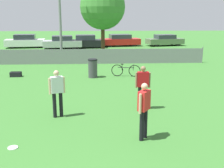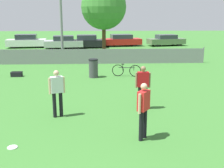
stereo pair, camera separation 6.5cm
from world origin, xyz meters
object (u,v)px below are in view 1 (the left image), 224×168
at_px(frisbee_disc, 13,148).
at_px(parked_car_olive, 165,40).
at_px(light_pole, 59,2).
at_px(trash_bin, 93,68).
at_px(player_receiver_white, 57,90).
at_px(bicycle_sideline, 126,70).
at_px(player_thrower_red, 144,107).
at_px(parked_car_red, 120,40).
at_px(tree_near_pole, 103,7).
at_px(player_defender_red, 143,84).
at_px(parked_car_white, 25,41).
at_px(parked_car_silver, 62,42).
at_px(parked_car_dark, 85,42).
at_px(gear_bag_sideline, 16,74).

height_order(frisbee_disc, parked_car_olive, parked_car_olive).
bearing_deg(light_pole, trash_bin, -67.97).
height_order(player_receiver_white, bicycle_sideline, player_receiver_white).
bearing_deg(player_receiver_white, player_thrower_red, -56.96).
bearing_deg(parked_car_red, tree_near_pole, -114.55).
xyz_separation_m(tree_near_pole, bicycle_sideline, (1.17, -8.09, -3.80)).
bearing_deg(player_defender_red, trash_bin, 110.57).
distance_m(trash_bin, parked_car_olive, 18.39).
bearing_deg(parked_car_white, parked_car_silver, -19.59).
bearing_deg(parked_car_white, player_defender_red, -72.07).
xyz_separation_m(parked_car_silver, parked_car_dark, (2.44, 0.43, 0.01)).
distance_m(player_defender_red, parked_car_dark, 20.76).
bearing_deg(parked_car_silver, tree_near_pole, -62.51).
xyz_separation_m(light_pole, player_defender_red, (4.53, -12.03, -3.51)).
distance_m(gear_bag_sideline, parked_car_olive, 20.46).
height_order(trash_bin, parked_car_olive, parked_car_olive).
bearing_deg(player_defender_red, light_pole, 112.14).
bearing_deg(player_defender_red, parked_car_red, 89.08).
height_order(player_thrower_red, parked_car_silver, player_thrower_red).
height_order(parked_car_dark, parked_car_olive, parked_car_dark).
bearing_deg(gear_bag_sideline, parked_car_white, 101.52).
relative_size(parked_car_dark, parked_car_red, 0.87).
bearing_deg(parked_car_dark, player_thrower_red, -87.29).
xyz_separation_m(parked_car_white, parked_car_dark, (6.60, -0.54, -0.03)).
bearing_deg(player_defender_red, player_thrower_red, -96.98).
height_order(player_receiver_white, gear_bag_sideline, player_receiver_white).
height_order(player_thrower_red, frisbee_disc, player_thrower_red).
distance_m(player_receiver_white, parked_car_olive, 24.72).
relative_size(bicycle_sideline, gear_bag_sideline, 2.70).
height_order(player_receiver_white, parked_car_dark, player_receiver_white).
height_order(frisbee_disc, parked_car_red, parked_car_red).
bearing_deg(light_pole, frisbee_disc, -88.31).
bearing_deg(player_thrower_red, bicycle_sideline, 32.83).
relative_size(gear_bag_sideline, parked_car_silver, 0.15).
distance_m(player_thrower_red, parked_car_white, 25.45).
relative_size(tree_near_pole, gear_bag_sideline, 9.63).
xyz_separation_m(trash_bin, parked_car_dark, (-0.98, 14.80, 0.13)).
distance_m(player_thrower_red, parked_car_silver, 23.32).
bearing_deg(player_defender_red, parked_car_dark, 99.72).
bearing_deg(trash_bin, parked_car_dark, 93.78).
bearing_deg(parked_car_dark, trash_bin, -89.82).
relative_size(trash_bin, parked_car_dark, 0.26).
bearing_deg(player_receiver_white, frisbee_disc, -132.34).
xyz_separation_m(light_pole, frisbee_disc, (0.44, -15.09, -4.49)).
xyz_separation_m(player_defender_red, parked_car_red, (0.94, 22.08, -0.33)).
bearing_deg(gear_bag_sideline, player_receiver_white, -63.75).
bearing_deg(tree_near_pole, light_pole, -149.11).
xyz_separation_m(player_thrower_red, frisbee_disc, (-3.68, -0.39, -0.98)).
distance_m(light_pole, player_thrower_red, 15.66).
bearing_deg(player_thrower_red, tree_near_pole, 38.02).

